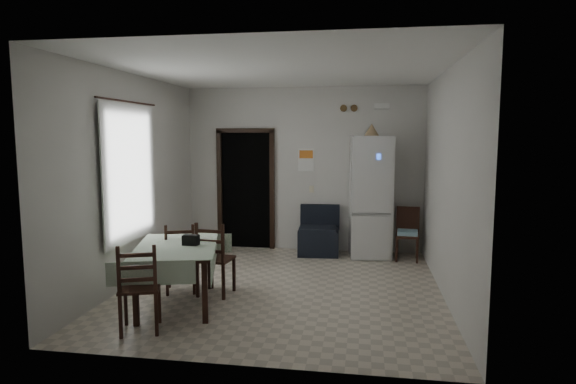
% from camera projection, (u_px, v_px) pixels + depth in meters
% --- Properties ---
extents(ground, '(4.50, 4.50, 0.00)m').
position_uv_depth(ground, '(282.00, 288.00, 6.53)').
color(ground, beige).
rests_on(ground, ground).
extents(ceiling, '(4.20, 4.50, 0.02)m').
position_uv_depth(ceiling, '(282.00, 69.00, 6.19)').
color(ceiling, white).
rests_on(ceiling, ground).
extents(wall_back, '(4.20, 0.02, 2.90)m').
position_uv_depth(wall_back, '(303.00, 169.00, 8.56)').
color(wall_back, silver).
rests_on(wall_back, ground).
extents(wall_front, '(4.20, 0.02, 2.90)m').
position_uv_depth(wall_front, '(238.00, 206.00, 4.15)').
color(wall_front, silver).
rests_on(wall_front, ground).
extents(wall_left, '(0.02, 4.50, 2.90)m').
position_uv_depth(wall_left, '(133.00, 179.00, 6.68)').
color(wall_left, silver).
rests_on(wall_left, ground).
extents(wall_right, '(0.02, 4.50, 2.90)m').
position_uv_depth(wall_right, '(447.00, 184.00, 6.03)').
color(wall_right, silver).
rests_on(wall_right, ground).
extents(doorway, '(1.06, 0.52, 2.22)m').
position_uv_depth(doorway, '(249.00, 189.00, 8.97)').
color(doorway, black).
rests_on(doorway, ground).
extents(window_recess, '(0.10, 1.20, 1.60)m').
position_uv_depth(window_recess, '(123.00, 173.00, 6.48)').
color(window_recess, silver).
rests_on(window_recess, ground).
extents(curtain, '(0.02, 1.45, 1.85)m').
position_uv_depth(curtain, '(130.00, 173.00, 6.47)').
color(curtain, silver).
rests_on(curtain, ground).
extents(curtain_rod, '(0.02, 1.60, 0.02)m').
position_uv_depth(curtain_rod, '(128.00, 102.00, 6.35)').
color(curtain_rod, black).
rests_on(curtain_rod, ground).
extents(calendar, '(0.28, 0.02, 0.40)m').
position_uv_depth(calendar, '(306.00, 160.00, 8.52)').
color(calendar, white).
rests_on(calendar, ground).
extents(calendar_image, '(0.24, 0.01, 0.14)m').
position_uv_depth(calendar_image, '(306.00, 154.00, 8.51)').
color(calendar_image, orange).
rests_on(calendar_image, ground).
extents(light_switch, '(0.08, 0.02, 0.12)m').
position_uv_depth(light_switch, '(312.00, 189.00, 8.57)').
color(light_switch, beige).
rests_on(light_switch, ground).
extents(vent_left, '(0.12, 0.03, 0.12)m').
position_uv_depth(vent_left, '(344.00, 108.00, 8.31)').
color(vent_left, '#503A20').
rests_on(vent_left, ground).
extents(vent_right, '(0.12, 0.03, 0.12)m').
position_uv_depth(vent_right, '(354.00, 108.00, 8.29)').
color(vent_right, '#503A20').
rests_on(vent_right, ground).
extents(emergency_light, '(0.25, 0.07, 0.09)m').
position_uv_depth(emergency_light, '(382.00, 106.00, 8.18)').
color(emergency_light, white).
rests_on(emergency_light, ground).
extents(fridge, '(0.74, 0.74, 2.05)m').
position_uv_depth(fridge, '(371.00, 197.00, 8.12)').
color(fridge, silver).
rests_on(fridge, ground).
extents(tan_cone, '(0.27, 0.27, 0.20)m').
position_uv_depth(tan_cone, '(372.00, 130.00, 8.00)').
color(tan_cone, tan).
rests_on(tan_cone, fridge).
extents(navy_seat, '(0.73, 0.71, 0.83)m').
position_uv_depth(navy_seat, '(319.00, 230.00, 8.32)').
color(navy_seat, black).
rests_on(navy_seat, ground).
extents(corner_chair, '(0.41, 0.41, 0.87)m').
position_uv_depth(corner_chair, '(407.00, 234.00, 7.91)').
color(corner_chair, black).
rests_on(corner_chair, ground).
extents(dining_table, '(1.27, 1.61, 0.74)m').
position_uv_depth(dining_table, '(177.00, 275.00, 5.83)').
color(dining_table, '#A3B79D').
rests_on(dining_table, ground).
extents(black_bag, '(0.19, 0.12, 0.12)m').
position_uv_depth(black_bag, '(191.00, 240.00, 5.80)').
color(black_bag, black).
rests_on(black_bag, dining_table).
extents(dining_chair_far_left, '(0.50, 0.50, 0.92)m').
position_uv_depth(dining_chair_far_left, '(181.00, 257.00, 6.34)').
color(dining_chair_far_left, black).
rests_on(dining_chair_far_left, ground).
extents(dining_chair_far_right, '(0.46, 0.46, 0.97)m').
position_uv_depth(dining_chair_far_right, '(216.00, 258.00, 6.21)').
color(dining_chair_far_right, black).
rests_on(dining_chair_far_right, ground).
extents(dining_chair_near_head, '(0.52, 0.52, 0.96)m').
position_uv_depth(dining_chair_near_head, '(140.00, 287.00, 5.04)').
color(dining_chair_near_head, black).
rests_on(dining_chair_near_head, ground).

